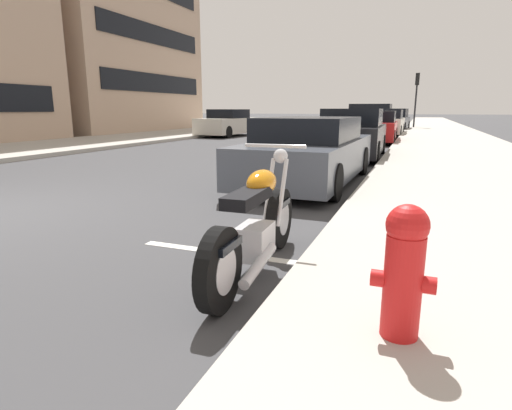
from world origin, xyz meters
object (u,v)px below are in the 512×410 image
crossing_truck (370,114)px  traffic_signal_near_corner (417,88)px  parked_car_mid_block (352,135)px  parked_car_far_down_curb (386,123)px  parked_motorcycle (256,227)px  parked_car_at_intersection (375,128)px  car_opposite_curb (228,124)px  parked_car_across_street (394,120)px  fire_hydrant (404,268)px  parked_car_behind_motorcycle (310,152)px

crossing_truck → traffic_signal_near_corner: size_ratio=1.36×
parked_car_mid_block → parked_car_far_down_curb: (12.12, -0.12, -0.00)m
parked_motorcycle → parked_car_mid_block: bearing=1.8°
traffic_signal_near_corner → parked_car_mid_block: bearing=175.9°
parked_car_at_intersection → car_opposite_curb: bearing=76.0°
parked_car_across_street → car_opposite_curb: (-10.09, 8.14, -0.02)m
fire_hydrant → parked_car_mid_block: bearing=10.0°
parked_car_mid_block → parked_motorcycle: bearing=-177.9°
parked_motorcycle → car_opposite_curb: 19.72m
traffic_signal_near_corner → parked_motorcycle: bearing=178.4°
parked_car_at_intersection → fire_hydrant: size_ratio=5.19×
parked_motorcycle → parked_car_across_street: 27.86m
car_opposite_curb → fire_hydrant: size_ratio=5.59×
parked_car_mid_block → car_opposite_curb: bearing=43.0°
parked_motorcycle → car_opposite_curb: car_opposite_curb is taller
parked_car_behind_motorcycle → parked_car_mid_block: size_ratio=1.07×
parked_car_mid_block → parked_car_across_street: parked_car_across_street is taller
parked_car_at_intersection → fire_hydrant: bearing=-175.2°
crossing_truck → traffic_signal_near_corner: bearing=119.9°
parked_car_mid_block → parked_car_across_street: bearing=-2.1°
parked_car_mid_block → crossing_truck: size_ratio=0.82×
crossing_truck → fire_hydrant: crossing_truck is taller
parked_car_mid_block → parked_car_far_down_curb: 12.12m
parked_car_far_down_curb → crossing_truck: bearing=9.8°
crossing_truck → traffic_signal_near_corner: 9.09m
parked_car_across_street → traffic_signal_near_corner: 3.68m
parked_motorcycle → crossing_truck: bearing=3.0°
parked_motorcycle → parked_car_at_intersection: parked_car_at_intersection is taller
parked_car_at_intersection → fire_hydrant: 16.98m
parked_car_far_down_curb → parked_motorcycle: bearing=-178.2°
parked_car_at_intersection → car_opposite_curb: 8.22m
parked_car_behind_motorcycle → fire_hydrant: (-5.67, -1.97, -0.06)m
parked_motorcycle → parked_car_at_intersection: bearing=0.1°
fire_hydrant → traffic_signal_near_corner: bearing=0.7°
parked_car_at_intersection → car_opposite_curb: size_ratio=0.93×
parked_car_behind_motorcycle → parked_car_far_down_curb: 17.06m
parked_car_far_down_curb → car_opposite_curb: size_ratio=1.05×
traffic_signal_near_corner → parked_car_at_intersection: bearing=174.4°
parked_car_mid_block → traffic_signal_near_corner: 20.95m
parked_car_at_intersection → parked_car_far_down_curb: 5.84m
parked_car_behind_motorcycle → traffic_signal_near_corner: size_ratio=1.20×
parked_car_mid_block → parked_car_at_intersection: (6.27, -0.07, -0.03)m
parked_motorcycle → parked_car_far_down_curb: 21.81m
parked_car_at_intersection → traffic_signal_near_corner: size_ratio=1.06×
parked_car_behind_motorcycle → parked_car_mid_block: parked_car_mid_block is taller
parked_motorcycle → crossing_truck: size_ratio=0.41×
parked_motorcycle → traffic_signal_near_corner: (30.46, -0.87, 2.52)m
parked_car_mid_block → parked_car_behind_motorcycle: bearing=177.4°
parked_motorcycle → parked_car_across_street: (27.85, 0.42, 0.27)m
parked_car_far_down_curb → traffic_signal_near_corner: traffic_signal_near_corner is taller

